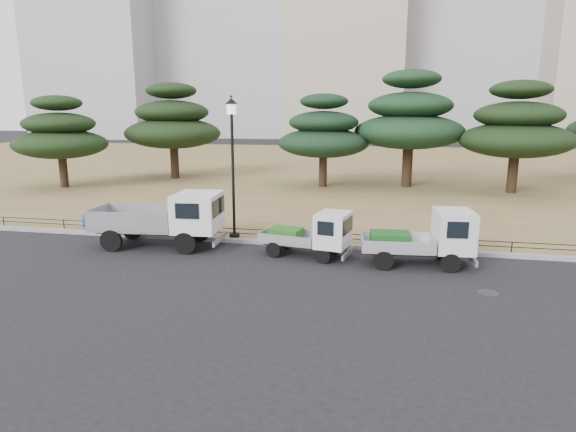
% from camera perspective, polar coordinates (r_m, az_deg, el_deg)
% --- Properties ---
extents(ground, '(220.00, 220.00, 0.00)m').
position_cam_1_polar(ground, '(16.23, -1.42, -5.95)').
color(ground, black).
extents(lawn, '(120.00, 56.00, 0.15)m').
position_cam_1_polar(lawn, '(46.04, 7.17, 5.82)').
color(lawn, olive).
rests_on(lawn, ground).
extents(curb, '(120.00, 0.25, 0.16)m').
position_cam_1_polar(curb, '(18.65, 0.37, -3.29)').
color(curb, gray).
rests_on(curb, ground).
extents(truck_large, '(4.94, 2.28, 2.10)m').
position_cam_1_polar(truck_large, '(18.84, -14.34, -0.11)').
color(truck_large, black).
rests_on(truck_large, ground).
extents(truck_kei_front, '(3.32, 1.89, 1.66)m').
position_cam_1_polar(truck_kei_front, '(17.07, 2.88, -2.17)').
color(truck_kei_front, black).
rests_on(truck_kei_front, ground).
extents(truck_kei_rear, '(3.72, 1.85, 1.89)m').
position_cam_1_polar(truck_kei_rear, '(16.73, 15.98, -2.51)').
color(truck_kei_rear, black).
rests_on(truck_kei_rear, ground).
extents(street_lamp, '(0.49, 0.49, 5.44)m').
position_cam_1_polar(street_lamp, '(18.91, -6.62, 8.39)').
color(street_lamp, black).
rests_on(street_lamp, lawn).
extents(pipe_fence, '(38.00, 0.04, 0.40)m').
position_cam_1_polar(pipe_fence, '(18.70, 0.46, -2.11)').
color(pipe_fence, black).
rests_on(pipe_fence, lawn).
extents(tarp_pile, '(1.58, 1.37, 0.89)m').
position_cam_1_polar(tarp_pile, '(22.12, -21.10, -0.52)').
color(tarp_pile, '#1658B1').
rests_on(tarp_pile, lawn).
extents(manhole, '(0.60, 0.60, 0.01)m').
position_cam_1_polar(manhole, '(15.03, 22.66, -8.40)').
color(manhole, '#2D2D30').
rests_on(manhole, ground).
extents(pine_west_far, '(5.96, 5.96, 6.02)m').
position_cam_1_polar(pine_west_far, '(35.38, -25.41, 8.68)').
color(pine_west_far, black).
rests_on(pine_west_far, lawn).
extents(pine_west_near, '(7.11, 7.11, 7.11)m').
position_cam_1_polar(pine_west_near, '(37.69, -13.50, 10.58)').
color(pine_west_near, black).
rests_on(pine_west_near, lawn).
extents(pine_center_left, '(6.04, 6.04, 6.15)m').
position_cam_1_polar(pine_center_left, '(32.42, 4.23, 9.71)').
color(pine_center_left, black).
rests_on(pine_center_left, lawn).
extents(pine_center_right, '(7.22, 7.22, 7.66)m').
position_cam_1_polar(pine_center_right, '(33.33, 14.21, 10.98)').
color(pine_center_right, black).
rests_on(pine_center_right, lawn).
extents(pine_east_near, '(6.76, 6.76, 6.83)m').
position_cam_1_polar(pine_east_near, '(32.83, 25.49, 9.31)').
color(pine_east_near, black).
rests_on(pine_east_near, lawn).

